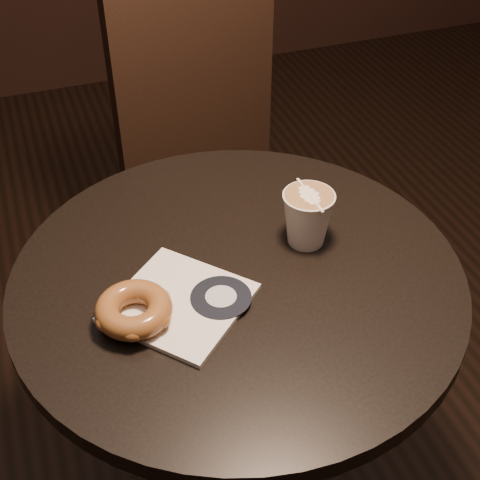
# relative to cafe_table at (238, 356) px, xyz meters

# --- Properties ---
(cafe_table) EXTENTS (0.70, 0.70, 0.75)m
(cafe_table) POSITION_rel_cafe_table_xyz_m (0.00, 0.00, 0.00)
(cafe_table) COLOR black
(cafe_table) RESTS_ON ground
(chair) EXTENTS (0.46, 0.46, 1.00)m
(chair) POSITION_rel_cafe_table_xyz_m (0.15, 0.57, 0.01)
(chair) COLOR black
(chair) RESTS_ON ground
(pastry_bag) EXTENTS (0.25, 0.25, 0.01)m
(pastry_bag) POSITION_rel_cafe_table_xyz_m (-0.10, -0.04, 0.20)
(pastry_bag) COLOR white
(pastry_bag) RESTS_ON cafe_table
(doughnut) EXTENTS (0.11, 0.11, 0.04)m
(doughnut) POSITION_rel_cafe_table_xyz_m (-0.17, -0.05, 0.22)
(doughnut) COLOR brown
(doughnut) RESTS_ON pastry_bag
(latte_cup) EXTENTS (0.08, 0.08, 0.09)m
(latte_cup) POSITION_rel_cafe_table_xyz_m (0.13, 0.03, 0.25)
(latte_cup) COLOR white
(latte_cup) RESTS_ON cafe_table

